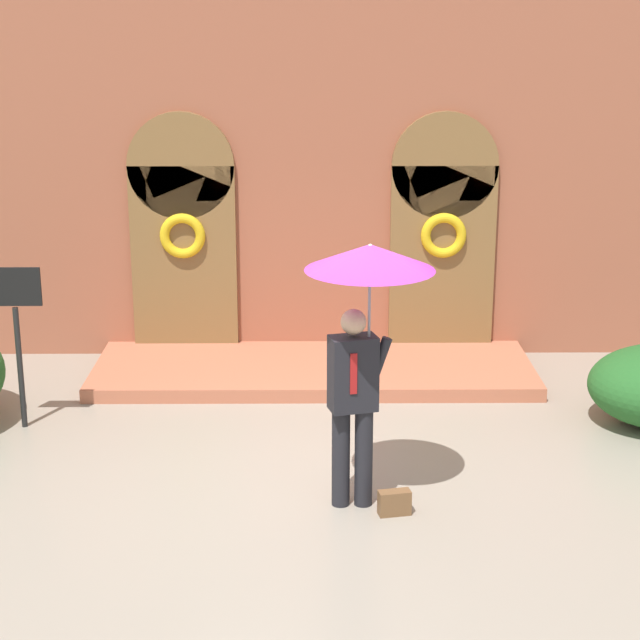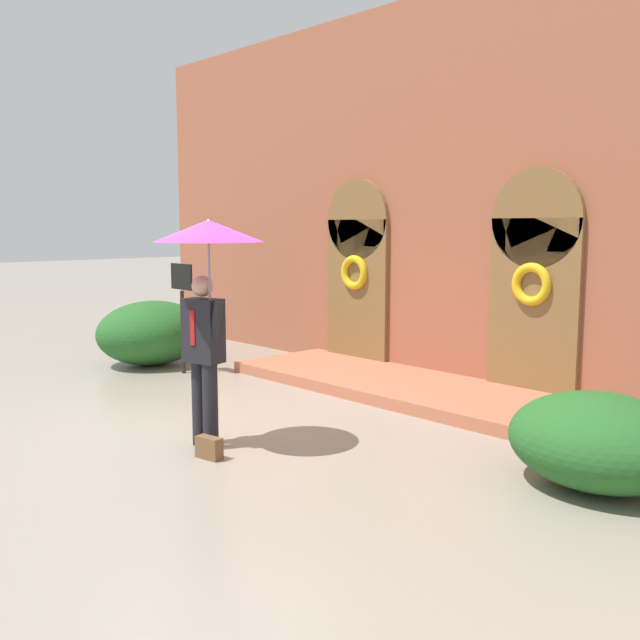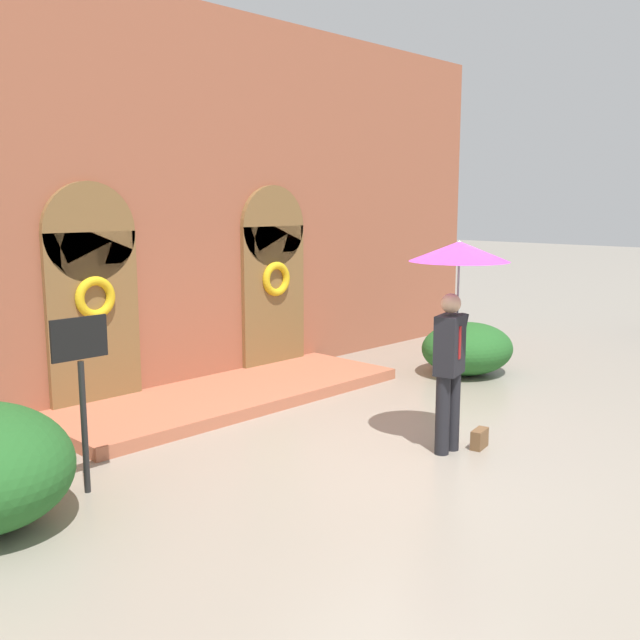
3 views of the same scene
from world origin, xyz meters
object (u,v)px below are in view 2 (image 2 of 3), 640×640
object	(u,v)px
person_with_umbrella	(207,265)
handbag	(209,448)
shrub_right	(599,441)
sign_post	(182,300)
shrub_left	(152,333)

from	to	relation	value
person_with_umbrella	handbag	bearing A→B (deg)	-37.20
shrub_right	sign_post	bearing A→B (deg)	-179.84
shrub_left	shrub_right	xyz separation A→B (m)	(7.73, -0.01, -0.11)
shrub_right	handbag	bearing A→B (deg)	-145.24
person_with_umbrella	handbag	distance (m)	1.83
person_with_umbrella	shrub_left	distance (m)	5.04
handbag	shrub_right	size ratio (longest dim) A/B	0.17
handbag	sign_post	xyz separation A→B (m)	(-3.74, 2.06, 1.05)
person_with_umbrella	shrub_left	bearing A→B (deg)	157.14
shrub_left	handbag	bearing A→B (deg)	-23.77
handbag	shrub_left	size ratio (longest dim) A/B	0.15
sign_post	shrub_left	world-z (taller)	sign_post
shrub_left	sign_post	bearing A→B (deg)	-1.44
sign_post	shrub_right	world-z (taller)	sign_post
shrub_right	person_with_umbrella	bearing A→B (deg)	-150.03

